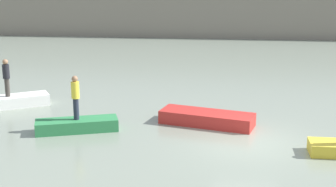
% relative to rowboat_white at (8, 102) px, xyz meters
% --- Properties ---
extents(ground_plane, '(120.00, 120.00, 0.00)m').
position_rel_rowboat_white_xyz_m(ground_plane, '(10.90, -3.65, -0.26)').
color(ground_plane, gray).
extents(embankment_wall, '(80.00, 1.20, 3.91)m').
position_rel_rowboat_white_xyz_m(embankment_wall, '(10.90, 23.73, 1.70)').
color(embankment_wall, gray).
rests_on(embankment_wall, ground_plane).
extents(rowboat_white, '(3.69, 2.77, 0.52)m').
position_rel_rowboat_white_xyz_m(rowboat_white, '(0.00, 0.00, 0.00)').
color(rowboat_white, white).
rests_on(rowboat_white, ground_plane).
extents(rowboat_green, '(3.38, 1.93, 0.49)m').
position_rel_rowboat_white_xyz_m(rowboat_green, '(4.16, -3.02, -0.01)').
color(rowboat_green, '#2D7F47').
rests_on(rowboat_green, ground_plane).
extents(rowboat_red, '(4.07, 2.22, 0.55)m').
position_rel_rowboat_white_xyz_m(rowboat_red, '(9.32, -1.63, 0.01)').
color(rowboat_red, red).
rests_on(rowboat_red, ground_plane).
extents(person_dark_shirt, '(0.32, 0.32, 1.76)m').
position_rel_rowboat_white_xyz_m(person_dark_shirt, '(-0.00, 0.00, 1.25)').
color(person_dark_shirt, '#38332D').
rests_on(person_dark_shirt, rowboat_white).
extents(person_yellow_shirt, '(0.32, 0.32, 1.78)m').
position_rel_rowboat_white_xyz_m(person_yellow_shirt, '(4.16, -3.02, 1.23)').
color(person_yellow_shirt, '#232838').
rests_on(person_yellow_shirt, rowboat_green).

